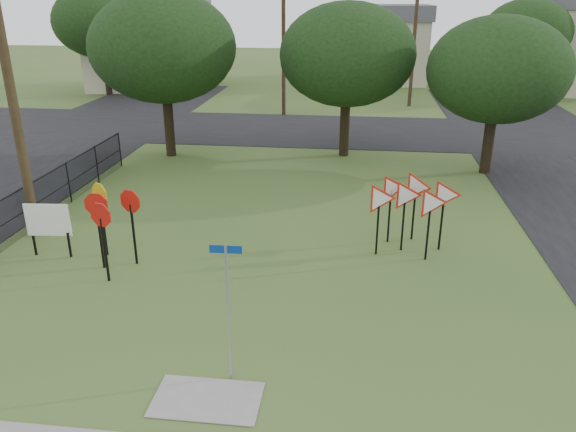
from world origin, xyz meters
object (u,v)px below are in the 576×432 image
object	(u,v)px
stop_sign_cluster	(108,211)
info_board	(48,222)
street_name_sign	(228,305)
yield_sign_cluster	(411,197)

from	to	relation	value
stop_sign_cluster	info_board	distance (m)	2.14
street_name_sign	yield_sign_cluster	bearing A→B (deg)	59.43
street_name_sign	yield_sign_cluster	size ratio (longest dim) A/B	1.02
street_name_sign	yield_sign_cluster	world-z (taller)	street_name_sign
yield_sign_cluster	info_board	world-z (taller)	yield_sign_cluster
stop_sign_cluster	info_board	bearing A→B (deg)	168.10
street_name_sign	info_board	distance (m)	7.93
stop_sign_cluster	info_board	world-z (taller)	stop_sign_cluster
stop_sign_cluster	yield_sign_cluster	world-z (taller)	stop_sign_cluster
street_name_sign	stop_sign_cluster	size ratio (longest dim) A/B	1.31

